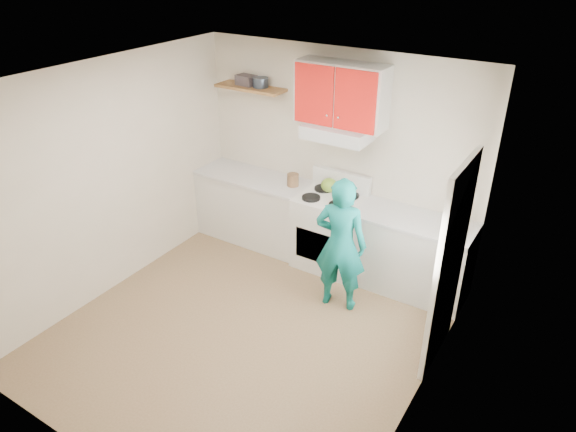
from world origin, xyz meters
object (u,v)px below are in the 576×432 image
Objects in this scene: stove at (329,231)px; crock at (293,181)px; tin at (260,82)px; person at (341,245)px; kettle at (329,185)px.

crock reaches higher than stove.
tin is at bearing 164.26° from crock.
tin reaches higher than person.
kettle is (-0.10, 0.14, 0.54)m from stove.
crock is 1.28m from person.
crock is at bearing -145.80° from kettle.
tin is 2.26m from person.
tin reaches higher than stove.
tin reaches higher than kettle.
crock is at bearing -46.10° from person.
person is (0.58, -0.81, -0.24)m from kettle.
stove is 4.64× the size of kettle.
person is at bearing -54.03° from stove.
tin is 1.50m from kettle.
kettle is 0.13× the size of person.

